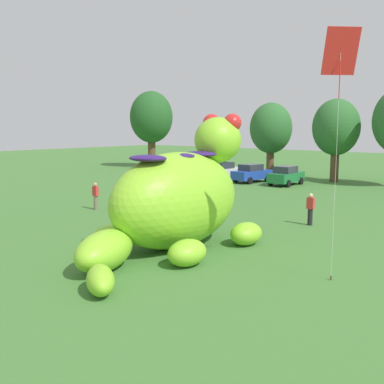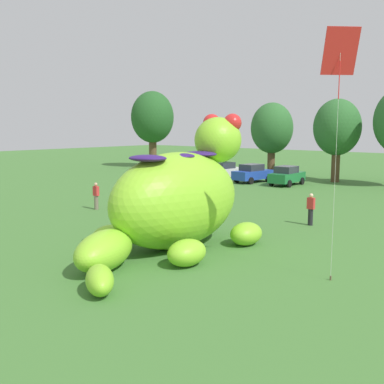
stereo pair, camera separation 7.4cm
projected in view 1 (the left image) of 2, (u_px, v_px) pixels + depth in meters
name	position (u px, v px, depth m)	size (l,w,h in m)	color
ground_plane	(145.00, 247.00, 20.21)	(160.00, 160.00, 0.00)	#427533
giant_inflatable_creature	(177.00, 198.00, 19.98)	(6.14, 11.17, 5.82)	#8CD12D
car_white	(223.00, 171.00, 45.59)	(2.11, 4.19, 1.72)	white
car_blue	(252.00, 173.00, 43.33)	(2.32, 4.28, 1.72)	#2347B7
car_green	(286.00, 176.00, 41.20)	(2.06, 4.16, 1.72)	#1E7238
tree_far_left	(151.00, 118.00, 58.83)	(5.43, 5.43, 9.64)	brown
tree_left	(223.00, 137.00, 52.86)	(3.48, 3.48, 6.17)	brown
tree_mid_left	(271.00, 129.00, 47.18)	(4.29, 4.29, 7.62)	brown
tree_centre_left	(336.00, 128.00, 43.07)	(4.37, 4.37, 7.76)	brown
spectator_near_inflatable	(96.00, 196.00, 29.12)	(0.38, 0.26, 1.71)	#726656
spectator_mid_field	(154.00, 197.00, 28.91)	(0.38, 0.26, 1.71)	#2D334C
spectator_by_cars	(310.00, 209.00, 24.49)	(0.38, 0.26, 1.71)	black
tethered_flying_kite	(341.00, 55.00, 14.77)	(1.13, 1.13, 8.31)	brown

